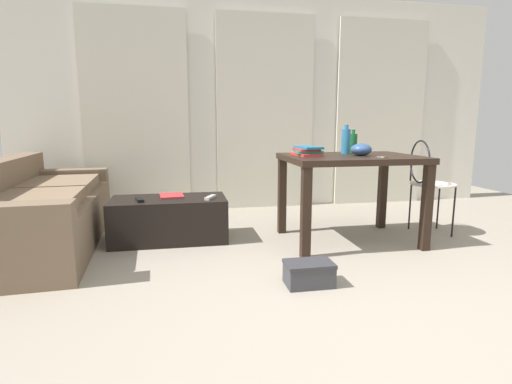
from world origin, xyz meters
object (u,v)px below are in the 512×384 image
(book_stack, at_px, (307,151))
(tv_remote_secondary, at_px, (210,197))
(tv_remote_primary, at_px, (139,200))
(wire_chair, at_px, (427,176))
(scissors, at_px, (384,157))
(coffee_table, at_px, (169,219))
(shoebox, at_px, (309,273))
(bottle_near, at_px, (346,141))
(craft_table, at_px, (350,168))
(magazine, at_px, (172,195))
(bowl, at_px, (361,150))
(bottle_far, at_px, (353,143))
(couch, at_px, (38,212))

(book_stack, bearing_deg, tv_remote_secondary, 167.38)
(book_stack, relative_size, tv_remote_primary, 2.07)
(wire_chair, relative_size, scissors, 7.85)
(coffee_table, xyz_separation_m, scissors, (1.73, -0.58, 0.57))
(tv_remote_secondary, bearing_deg, scissors, 6.16)
(wire_chair, relative_size, shoebox, 2.86)
(bottle_near, distance_m, tv_remote_secondary, 1.32)
(craft_table, height_order, wire_chair, wire_chair)
(book_stack, relative_size, magazine, 1.21)
(bowl, distance_m, tv_remote_primary, 1.93)
(shoebox, bearing_deg, bottle_near, 57.39)
(bottle_near, distance_m, scissors, 0.49)
(coffee_table, bearing_deg, craft_table, -11.45)
(scissors, bearing_deg, magazine, 158.32)
(bowl, relative_size, tv_remote_primary, 1.17)
(coffee_table, relative_size, bottle_far, 4.68)
(bowl, bearing_deg, tv_remote_secondary, 167.86)
(coffee_table, height_order, craft_table, craft_table)
(craft_table, bearing_deg, tv_remote_secondary, 169.34)
(tv_remote_primary, xyz_separation_m, magazine, (0.26, 0.18, -0.00))
(wire_chair, bearing_deg, scissors, -150.10)
(couch, xyz_separation_m, bowl, (2.70, -0.39, 0.52))
(book_stack, relative_size, shoebox, 1.01)
(tv_remote_primary, height_order, tv_remote_secondary, same)
(coffee_table, height_order, bottle_near, bottle_near)
(couch, xyz_separation_m, bottle_near, (2.66, -0.16, 0.58))
(bottle_near, xyz_separation_m, tv_remote_primary, (-1.82, 0.04, -0.48))
(magazine, bearing_deg, bottle_near, -14.08)
(craft_table, distance_m, tv_remote_primary, 1.83)
(wire_chair, relative_size, bowl, 5.01)
(book_stack, bearing_deg, shoebox, -106.43)
(magazine, bearing_deg, wire_chair, -13.54)
(craft_table, relative_size, scissors, 10.01)
(couch, height_order, coffee_table, couch)
(magazine, relative_size, shoebox, 0.83)
(shoebox, bearing_deg, coffee_table, 127.29)
(bottle_near, xyz_separation_m, magazine, (-1.56, 0.22, -0.49))
(scissors, distance_m, tv_remote_primary, 2.06)
(bowl, relative_size, tv_remote_secondary, 1.01)
(coffee_table, relative_size, shoebox, 3.25)
(bottle_far, distance_m, tv_remote_primary, 2.00)
(bottle_near, bearing_deg, tv_remote_primary, 178.83)
(couch, height_order, bottle_far, bottle_far)
(coffee_table, distance_m, bottle_near, 1.73)
(bottle_near, distance_m, shoebox, 1.49)
(bottle_far, xyz_separation_m, magazine, (-1.68, 0.10, -0.46))
(bowl, distance_m, scissors, 0.25)
(bottle_far, bearing_deg, tv_remote_primary, -177.67)
(coffee_table, xyz_separation_m, bottle_near, (1.59, -0.13, 0.68))
(bottle_near, relative_size, shoebox, 0.84)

